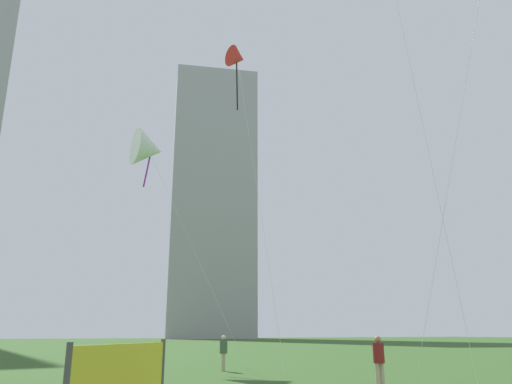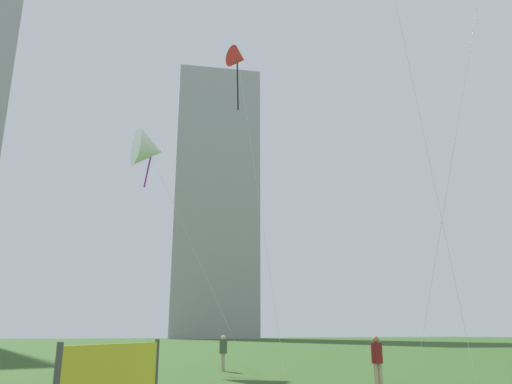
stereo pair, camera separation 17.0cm
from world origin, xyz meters
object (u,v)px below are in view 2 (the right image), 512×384
at_px(kite_flying_0, 149,149).
at_px(person_standing_3, 223,350).
at_px(kite_flying_1, 238,58).
at_px(person_standing_4, 377,358).
at_px(distant_highrise_1, 215,201).

bearing_deg(kite_flying_0, person_standing_3, -76.63).
xyz_separation_m(kite_flying_0, kite_flying_1, (5.92, -0.87, 7.75)).
relative_size(person_standing_3, person_standing_4, 0.99).
height_order(kite_flying_1, distant_highrise_1, distant_highrise_1).
xyz_separation_m(kite_flying_1, distant_highrise_1, (34.67, 104.33, 18.07)).
bearing_deg(kite_flying_1, person_standing_3, -114.98).
relative_size(kite_flying_0, kite_flying_1, 0.67).
xyz_separation_m(person_standing_3, distant_highrise_1, (38.45, 112.45, 38.27)).
bearing_deg(person_standing_4, distant_highrise_1, -100.44).
xyz_separation_m(kite_flying_0, distant_highrise_1, (40.59, 103.47, 25.83)).
distance_m(person_standing_4, kite_flying_1, 26.42).
distance_m(kite_flying_0, distant_highrise_1, 114.10).
bearing_deg(distant_highrise_1, kite_flying_0, -97.78).
relative_size(person_standing_3, kite_flying_1, 0.07).
xyz_separation_m(person_standing_4, kite_flying_0, (-3.92, 17.79, 12.43)).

